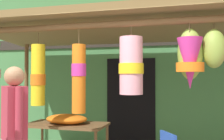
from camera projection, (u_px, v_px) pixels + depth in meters
The scene contains 5 objects.
shop_facade at pixel (145, 62), 6.22m from camera, with size 12.09×0.29×3.86m.
market_stall_canopy at pixel (124, 39), 4.58m from camera, with size 5.24×2.26×2.61m.
display_table at pixel (66, 128), 4.89m from camera, with size 1.43×0.75×0.74m.
flower_heap_on_table at pixel (67, 119), 4.86m from camera, with size 0.75×0.53×0.17m.
vendor_in_orange at pixel (14, 126), 3.17m from camera, with size 0.46×0.43×1.70m.
Camera 1 is at (0.93, -3.48, 1.57)m, focal length 43.84 mm.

